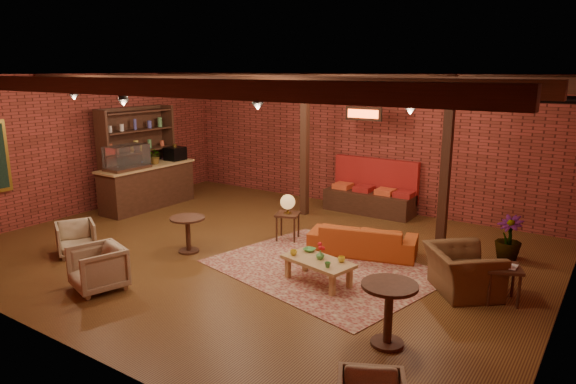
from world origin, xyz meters
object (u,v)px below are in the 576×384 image
Objects in this scene: round_table_left at (188,229)px; armchair_b at (98,266)px; armchair_a at (76,237)px; round_table_right at (389,304)px; sofa at (363,239)px; coffee_table at (318,262)px; plant_tall at (513,194)px; side_table_lamp at (288,205)px; side_table_book at (503,269)px; armchair_right at (463,264)px.

round_table_left is 0.89× the size of armchair_b.
armchair_a is 6.00m from round_table_right.
sofa is 1.58m from coffee_table.
round_table_left is 5.80m from plant_tall.
side_table_lamp reaches higher than coffee_table.
armchair_a is at bearing -178.10° from round_table_right.
coffee_table reaches higher than sofa.
side_table_book is at bearing -43.46° from armchair_a.
coffee_table is 2.71m from round_table_left.
side_table_lamp is at bearing 172.00° from side_table_book.
side_table_book is 0.27× the size of plant_tall.
round_table_right is at bearing -34.29° from coffee_table.
sofa is at bearing 31.17° from armchair_right.
armchair_right is at bearing 179.75° from side_table_book.
round_table_right is 4.01m from plant_tall.
side_table_lamp reaches higher than round_table_left.
sofa is at bearing -27.67° from armchair_a.
armchair_a reaches higher than coffee_table.
side_table_lamp is 4.17m from side_table_book.
sofa is 4.54m from armchair_b.
armchair_a is 0.28× the size of plant_tall.
plant_tall is (-0.28, 1.87, 0.70)m from side_table_book.
armchair_a reaches higher than sofa.
round_table_right reaches higher than coffee_table.
armchair_right is 1.64× the size of side_table_book.
coffee_table is 1.92× the size of side_table_book.
side_table_lamp is at bearing -15.79° from armchair_a.
armchair_right is (4.69, 1.03, 0.01)m from round_table_left.
round_table_right is (1.65, -2.71, 0.25)m from sofa.
sofa is 3.19m from round_table_right.
round_table_right is at bearing -13.14° from round_table_left.
sofa is 2.09m from armchair_right.
side_table_lamp reaches higher than armchair_b.
side_table_book is at bearing -8.00° from side_table_lamp.
armchair_b is (-2.67, -2.08, 0.03)m from coffee_table.
armchair_b is at bearing 38.71° from sofa.
armchair_right is at bearing 24.66° from coffee_table.
round_table_left is at bearing 16.84° from sofa.
coffee_table is 2.19m from armchair_right.
armchair_b reaches higher than round_table_left.
armchair_b is 4.44m from round_table_right.
side_table_book is (2.55, 0.91, 0.16)m from coffee_table.
armchair_right is 2.03m from plant_tall.
armchair_right reaches higher than sofa.
round_table_left reaches higher than side_table_book.
armchair_b reaches higher than armchair_a.
coffee_table is 3.39m from armchair_b.
plant_tall is at bearing 50.80° from coffee_table.
round_table_left is 1.97m from armchair_b.
coffee_table is (-0.01, -1.58, 0.07)m from sofa.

